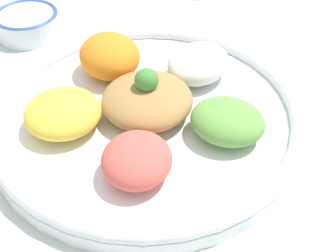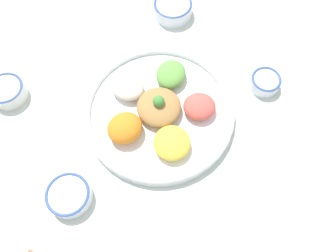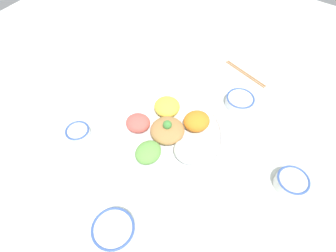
# 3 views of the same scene
# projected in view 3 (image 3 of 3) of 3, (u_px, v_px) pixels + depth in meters

# --- Properties ---
(ground_plane) EXTENTS (2.40, 2.40, 0.00)m
(ground_plane) POSITION_uv_depth(u_px,v_px,m) (174.00, 139.00, 0.98)
(ground_plane) COLOR silver
(salad_platter) EXTENTS (0.41, 0.41, 0.09)m
(salad_platter) POSITION_uv_depth(u_px,v_px,m) (168.00, 133.00, 0.97)
(salad_platter) COLOR white
(salad_platter) RESTS_ON ground_plane
(sauce_bowl_red) EXTENTS (0.10, 0.10, 0.05)m
(sauce_bowl_red) POSITION_uv_depth(u_px,v_px,m) (292.00, 182.00, 0.86)
(sauce_bowl_red) COLOR white
(sauce_bowl_red) RESTS_ON ground_plane
(rice_bowl_blue) EXTENTS (0.12, 0.12, 0.05)m
(rice_bowl_blue) POSITION_uv_depth(u_px,v_px,m) (114.00, 230.00, 0.77)
(rice_bowl_blue) COLOR white
(rice_bowl_blue) RESTS_ON ground_plane
(sauce_bowl_dark) EXTENTS (0.11, 0.11, 0.04)m
(sauce_bowl_dark) POSITION_uv_depth(u_px,v_px,m) (240.00, 101.00, 1.06)
(sauce_bowl_dark) COLOR white
(sauce_bowl_dark) RESTS_ON ground_plane
(rice_bowl_plain) EXTENTS (0.08, 0.08, 0.04)m
(rice_bowl_plain) POSITION_uv_depth(u_px,v_px,m) (78.00, 133.00, 0.97)
(rice_bowl_plain) COLOR white
(rice_bowl_plain) RESTS_ON ground_plane
(chopsticks_pair_near) EXTENTS (0.07, 0.20, 0.01)m
(chopsticks_pair_near) POSITION_uv_depth(u_px,v_px,m) (245.00, 73.00, 1.18)
(chopsticks_pair_near) COLOR #9E6B3D
(chopsticks_pair_near) RESTS_ON ground_plane
(serving_spoon_main) EXTENTS (0.11, 0.10, 0.01)m
(serving_spoon_main) POSITION_uv_depth(u_px,v_px,m) (121.00, 82.00, 1.15)
(serving_spoon_main) COLOR white
(serving_spoon_main) RESTS_ON ground_plane
(serving_spoon_extra) EXTENTS (0.09, 0.11, 0.01)m
(serving_spoon_extra) POSITION_uv_depth(u_px,v_px,m) (30.00, 159.00, 0.93)
(serving_spoon_extra) COLOR white
(serving_spoon_extra) RESTS_ON ground_plane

